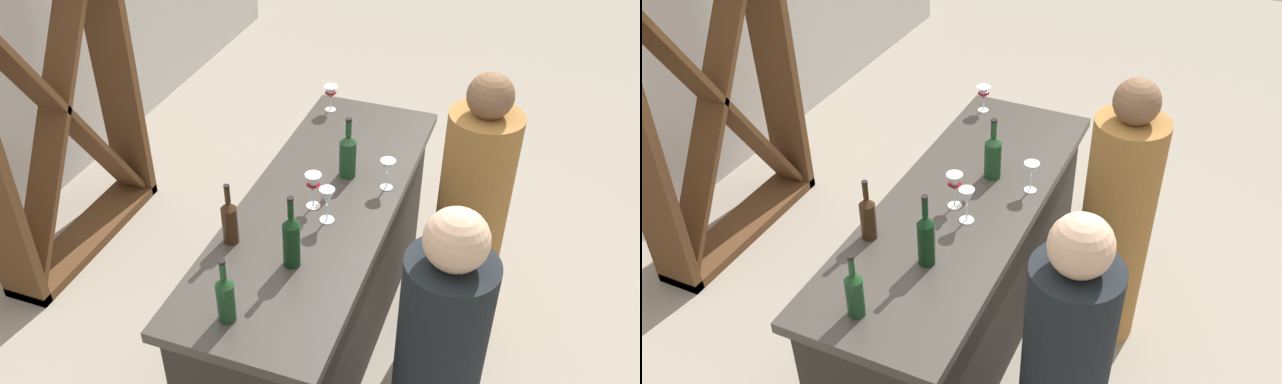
{
  "view_description": "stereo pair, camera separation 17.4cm",
  "coord_description": "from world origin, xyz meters",
  "views": [
    {
      "loc": [
        -2.34,
        -0.85,
        2.76
      ],
      "look_at": [
        0.0,
        0.0,
        0.95
      ],
      "focal_mm": 38.2,
      "sensor_mm": 36.0,
      "label": 1
    },
    {
      "loc": [
        -2.27,
        -1.01,
        2.76
      ],
      "look_at": [
        0.0,
        0.0,
        0.95
      ],
      "focal_mm": 38.2,
      "sensor_mm": 36.0,
      "label": 2
    }
  ],
  "objects": [
    {
      "name": "wine_rack",
      "position": [
        0.27,
        1.65,
        0.94
      ],
      "size": [
        1.19,
        0.28,
        1.88
      ],
      "color": "brown",
      "rests_on": "ground"
    },
    {
      "name": "wine_glass_far_left",
      "position": [
        0.82,
        0.23,
        1.01
      ],
      "size": [
        0.08,
        0.08,
        0.15
      ],
      "color": "white",
      "rests_on": "bar_counter"
    },
    {
      "name": "ground_plane",
      "position": [
        0.0,
        0.0,
        0.0
      ],
      "size": [
        12.0,
        12.0,
        0.0
      ],
      "primitive_type": "plane",
      "color": "#9E9384"
    },
    {
      "name": "wine_glass_near_left",
      "position": [
        0.2,
        -0.26,
        1.02
      ],
      "size": [
        0.07,
        0.07,
        0.15
      ],
      "color": "white",
      "rests_on": "bar_counter"
    },
    {
      "name": "wine_bottle_second_right_olive_green",
      "position": [
        0.24,
        -0.05,
        1.02
      ],
      "size": [
        0.08,
        0.08,
        0.31
      ],
      "color": "#193D1E",
      "rests_on": "bar_counter"
    },
    {
      "name": "wine_bottle_leftmost_olive_green",
      "position": [
        -0.8,
        0.07,
        1.01
      ],
      "size": [
        0.07,
        0.07,
        0.28
      ],
      "color": "#193D1E",
      "rests_on": "bar_counter"
    },
    {
      "name": "person_center_guest",
      "position": [
        -0.63,
        -0.69,
        0.69
      ],
      "size": [
        0.33,
        0.33,
        1.48
      ],
      "rotation": [
        0.0,
        0.0,
        1.61
      ],
      "color": "black",
      "rests_on": "ground"
    },
    {
      "name": "wine_bottle_center_amber_brown",
      "position": [
        -0.39,
        0.26,
        1.01
      ],
      "size": [
        0.07,
        0.07,
        0.29
      ],
      "color": "#331E0F",
      "rests_on": "bar_counter"
    },
    {
      "name": "wine_glass_near_center",
      "position": [
        -0.12,
        -0.08,
        1.02
      ],
      "size": [
        0.07,
        0.07,
        0.17
      ],
      "color": "white",
      "rests_on": "bar_counter"
    },
    {
      "name": "bar_counter",
      "position": [
        0.0,
        0.0,
        0.46
      ],
      "size": [
        1.95,
        0.68,
        0.9
      ],
      "color": "#2A2723",
      "rests_on": "ground"
    },
    {
      "name": "wine_glass_near_right",
      "position": [
        -0.05,
        0.01,
        1.02
      ],
      "size": [
        0.08,
        0.08,
        0.17
      ],
      "color": "white",
      "rests_on": "bar_counter"
    },
    {
      "name": "person_left_guest",
      "position": [
        0.39,
        -0.65,
        0.68
      ],
      "size": [
        0.34,
        0.34,
        1.47
      ],
      "rotation": [
        0.0,
        0.0,
        1.57
      ],
      "color": "#9E6B33",
      "rests_on": "ground"
    },
    {
      "name": "wine_bottle_second_left_dark_green",
      "position": [
        -0.44,
        -0.04,
        1.03
      ],
      "size": [
        0.07,
        0.07,
        0.33
      ],
      "color": "black",
      "rests_on": "bar_counter"
    }
  ]
}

